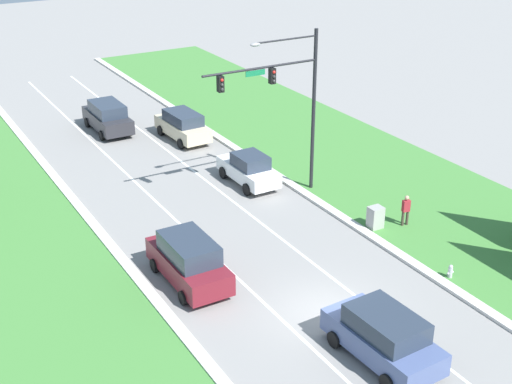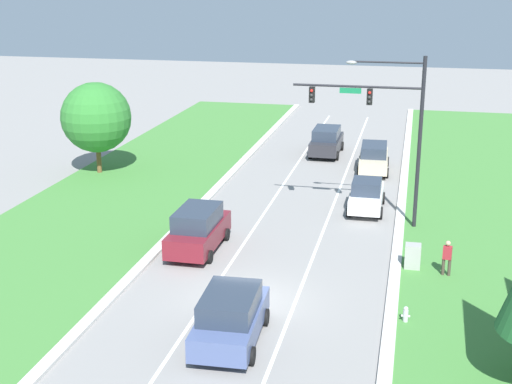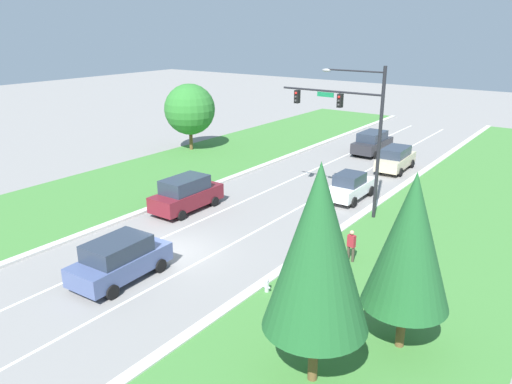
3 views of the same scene
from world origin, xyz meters
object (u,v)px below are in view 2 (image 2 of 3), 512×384
at_px(traffic_signal_mast, 386,117).
at_px(champagne_suv, 374,157).
at_px(white_sedan, 367,195).
at_px(pedestrian, 447,257).
at_px(burgundy_suv, 198,229).
at_px(slate_blue_suv, 231,317).
at_px(fire_hydrant, 406,315).
at_px(oak_near_left_tree, 96,117).
at_px(utility_cabinet, 413,257).
at_px(charcoal_suv, 326,141).

bearing_deg(traffic_signal_mast, champagne_suv, 95.76).
bearing_deg(champagne_suv, traffic_signal_mast, -86.65).
distance_m(white_sedan, pedestrian, 9.48).
height_order(champagne_suv, burgundy_suv, burgundy_suv).
bearing_deg(white_sedan, traffic_signal_mast, -68.59).
distance_m(champagne_suv, slate_blue_suv, 24.97).
relative_size(burgundy_suv, fire_hydrant, 6.99).
bearing_deg(oak_near_left_tree, champagne_suv, 14.17).
bearing_deg(white_sedan, utility_cabinet, -72.04).
bearing_deg(slate_blue_suv, traffic_signal_mast, 69.26).
bearing_deg(pedestrian, slate_blue_suv, 53.05).
distance_m(traffic_signal_mast, oak_near_left_tree, 20.08).
bearing_deg(champagne_suv, pedestrian, -78.29).
relative_size(pedestrian, fire_hydrant, 2.41).
height_order(utility_cabinet, fire_hydrant, utility_cabinet).
height_order(traffic_signal_mast, slate_blue_suv, traffic_signal_mast).
bearing_deg(oak_near_left_tree, utility_cabinet, -30.07).
relative_size(charcoal_suv, utility_cabinet, 4.15).
relative_size(pedestrian, oak_near_left_tree, 0.28).
height_order(traffic_signal_mast, champagne_suv, traffic_signal_mast).
bearing_deg(slate_blue_suv, fire_hydrant, 22.41).
height_order(white_sedan, oak_near_left_tree, oak_near_left_tree).
relative_size(traffic_signal_mast, slate_blue_suv, 1.87).
xyz_separation_m(charcoal_suv, fire_hydrant, (6.37, -25.91, -0.69)).
height_order(burgundy_suv, fire_hydrant, burgundy_suv).
height_order(slate_blue_suv, fire_hydrant, slate_blue_suv).
xyz_separation_m(pedestrian, oak_near_left_tree, (-22.15, 12.51, 2.86)).
relative_size(white_sedan, charcoal_suv, 0.90).
distance_m(white_sedan, charcoal_suv, 13.11).
bearing_deg(white_sedan, slate_blue_suv, -103.16).
height_order(slate_blue_suv, oak_near_left_tree, oak_near_left_tree).
bearing_deg(fire_hydrant, traffic_signal_mast, 98.03).
bearing_deg(traffic_signal_mast, white_sedan, 111.90).
height_order(slate_blue_suv, pedestrian, slate_blue_suv).
bearing_deg(champagne_suv, charcoal_suv, 130.22).
height_order(utility_cabinet, pedestrian, pedestrian).
bearing_deg(utility_cabinet, fire_hydrant, -91.79).
xyz_separation_m(champagne_suv, fire_hydrant, (2.65, -21.87, -0.64)).
xyz_separation_m(traffic_signal_mast, pedestrian, (3.19, -6.19, -4.90)).
relative_size(burgundy_suv, charcoal_suv, 0.99).
bearing_deg(burgundy_suv, pedestrian, -3.28).
height_order(slate_blue_suv, charcoal_suv, charcoal_suv).
relative_size(slate_blue_suv, fire_hydrant, 6.85).
relative_size(traffic_signal_mast, champagne_suv, 1.84).
relative_size(white_sedan, oak_near_left_tree, 0.73).
distance_m(charcoal_suv, fire_hydrant, 26.69).
relative_size(utility_cabinet, pedestrian, 0.71).
bearing_deg(pedestrian, burgundy_suv, 4.97).
distance_m(burgundy_suv, pedestrian, 11.60).
distance_m(fire_hydrant, oak_near_left_tree, 27.10).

